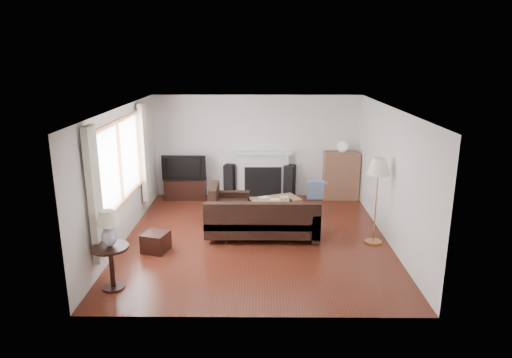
{
  "coord_description": "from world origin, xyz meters",
  "views": [
    {
      "loc": [
        0.07,
        -8.2,
        3.45
      ],
      "look_at": [
        0.0,
        0.3,
        1.1
      ],
      "focal_mm": 32.0,
      "sensor_mm": 36.0,
      "label": 1
    }
  ],
  "objects_px": {
    "tv_stand": "(186,188)",
    "floor_lamp": "(376,201)",
    "bookshelf": "(341,175)",
    "sectional_sofa": "(262,219)",
    "coffee_table": "(275,207)",
    "side_table": "(112,267)"
  },
  "relations": [
    {
      "from": "sectional_sofa",
      "to": "floor_lamp",
      "type": "bearing_deg",
      "value": -6.24
    },
    {
      "from": "tv_stand",
      "to": "floor_lamp",
      "type": "relative_size",
      "value": 0.6
    },
    {
      "from": "bookshelf",
      "to": "coffee_table",
      "type": "relative_size",
      "value": 1.11
    },
    {
      "from": "sectional_sofa",
      "to": "coffee_table",
      "type": "relative_size",
      "value": 2.23
    },
    {
      "from": "bookshelf",
      "to": "sectional_sofa",
      "type": "height_order",
      "value": "bookshelf"
    },
    {
      "from": "sectional_sofa",
      "to": "coffee_table",
      "type": "height_order",
      "value": "sectional_sofa"
    },
    {
      "from": "tv_stand",
      "to": "floor_lamp",
      "type": "xyz_separation_m",
      "value": [
        3.97,
        -2.7,
        0.57
      ]
    },
    {
      "from": "bookshelf",
      "to": "coffee_table",
      "type": "height_order",
      "value": "bookshelf"
    },
    {
      "from": "sectional_sofa",
      "to": "side_table",
      "type": "distance_m",
      "value": 3.02
    },
    {
      "from": "tv_stand",
      "to": "side_table",
      "type": "height_order",
      "value": "side_table"
    },
    {
      "from": "bookshelf",
      "to": "sectional_sofa",
      "type": "distance_m",
      "value": 3.16
    },
    {
      "from": "side_table",
      "to": "tv_stand",
      "type": "bearing_deg",
      "value": 84.85
    },
    {
      "from": "sectional_sofa",
      "to": "coffee_table",
      "type": "bearing_deg",
      "value": 76.56
    },
    {
      "from": "tv_stand",
      "to": "floor_lamp",
      "type": "height_order",
      "value": "floor_lamp"
    },
    {
      "from": "tv_stand",
      "to": "floor_lamp",
      "type": "distance_m",
      "value": 4.83
    },
    {
      "from": "floor_lamp",
      "to": "side_table",
      "type": "relative_size",
      "value": 2.38
    },
    {
      "from": "sectional_sofa",
      "to": "coffee_table",
      "type": "distance_m",
      "value": 1.23
    },
    {
      "from": "tv_stand",
      "to": "bookshelf",
      "type": "xyz_separation_m",
      "value": [
        3.8,
        0.02,
        0.33
      ]
    },
    {
      "from": "bookshelf",
      "to": "tv_stand",
      "type": "bearing_deg",
      "value": -179.67
    },
    {
      "from": "bookshelf",
      "to": "side_table",
      "type": "relative_size",
      "value": 1.69
    },
    {
      "from": "floor_lamp",
      "to": "tv_stand",
      "type": "bearing_deg",
      "value": 145.74
    },
    {
      "from": "floor_lamp",
      "to": "bookshelf",
      "type": "bearing_deg",
      "value": 93.61
    }
  ]
}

